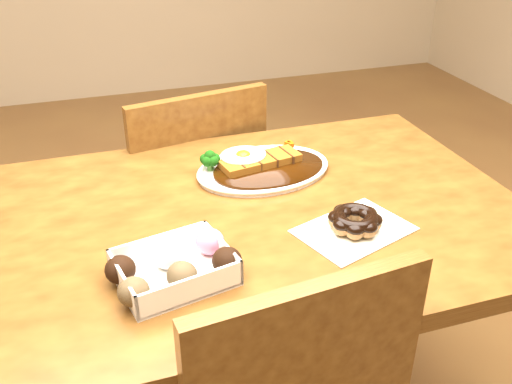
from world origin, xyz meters
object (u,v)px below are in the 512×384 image
object	(u,v)px
katsu_curry_plate	(261,166)
table	(245,250)
chair_far	(188,203)
pon_de_ring	(355,221)
donut_box	(174,267)

from	to	relation	value
katsu_curry_plate	table	bearing A→B (deg)	-118.88
table	chair_far	xyz separation A→B (m)	(-0.02, 0.54, -0.17)
table	katsu_curry_plate	distance (m)	0.22
katsu_curry_plate	pon_de_ring	world-z (taller)	katsu_curry_plate
chair_far	donut_box	bearing A→B (deg)	66.91
katsu_curry_plate	donut_box	distance (m)	0.44
chair_far	pon_de_ring	xyz separation A→B (m)	(0.21, -0.67, 0.29)
chair_far	pon_de_ring	world-z (taller)	chair_far
table	donut_box	xyz separation A→B (m)	(-0.18, -0.18, 0.13)
table	pon_de_ring	size ratio (longest dim) A/B	4.66
katsu_curry_plate	donut_box	size ratio (longest dim) A/B	1.45
donut_box	pon_de_ring	xyz separation A→B (m)	(0.37, 0.04, -0.01)
table	katsu_curry_plate	world-z (taller)	katsu_curry_plate
katsu_curry_plate	pon_de_ring	size ratio (longest dim) A/B	1.33
donut_box	katsu_curry_plate	bearing A→B (deg)	51.48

